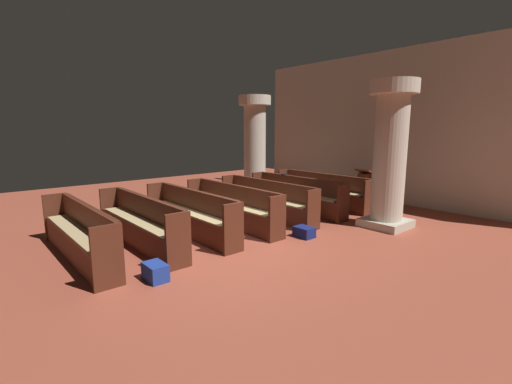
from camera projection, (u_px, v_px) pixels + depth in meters
ground_plane at (230, 242)px, 7.08m from camera, size 19.20×19.20×0.00m
back_wall at (392, 128)px, 10.59m from camera, size 10.00×0.16×4.50m
pew_row_0 at (322, 189)px, 10.33m from camera, size 3.16×0.47×0.93m
pew_row_1 at (296, 193)px, 9.62m from camera, size 3.16×0.46×0.93m
pew_row_2 at (266, 198)px, 8.92m from camera, size 3.16×0.46×0.93m
pew_row_3 at (231, 204)px, 8.21m from camera, size 3.16×0.46×0.93m
pew_row_4 at (190, 211)px, 7.50m from camera, size 3.16×0.46×0.93m
pew_row_5 at (140, 220)px, 6.79m from camera, size 3.16×0.47×0.93m
pew_row_6 at (78, 231)px, 6.09m from camera, size 3.16×0.46×0.93m
pillar_aisle_side at (390, 153)px, 7.87m from camera, size 1.03×1.03×3.27m
pillar_far_side at (255, 145)px, 11.54m from camera, size 1.03×1.03×3.27m
lectern at (363, 190)px, 10.34m from camera, size 0.48×0.45×1.08m
hymn_book at (285, 174)px, 10.12m from camera, size 0.13×0.21×0.02m
kneeler_box_navy at (304, 232)px, 7.37m from camera, size 0.40×0.30×0.22m
kneeler_box_blue at (155, 272)px, 5.27m from camera, size 0.41×0.27×0.26m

